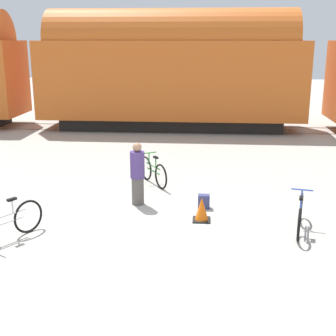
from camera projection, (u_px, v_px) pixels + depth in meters
ground_plane at (129, 231)px, 10.02m from camera, size 80.00×80.00×0.00m
freight_train at (171, 67)px, 20.73m from camera, size 37.49×2.85×5.26m
rail_near at (170, 131)px, 20.78m from camera, size 49.49×0.07×0.01m
rail_far at (172, 126)px, 22.16m from camera, size 49.49×0.07×0.01m
bicycle_green at (153, 172)px, 13.17m from camera, size 0.93×1.44×0.87m
bicycle_blue at (300, 215)px, 9.96m from camera, size 0.51×1.72×0.85m
bicycle_silver at (6, 223)px, 9.44m from camera, size 1.01×1.56×0.89m
person_in_purple at (138, 174)px, 11.46m from camera, size 0.35×0.35×1.57m
backpack at (204, 201)px, 11.34m from camera, size 0.28×0.20×0.34m
traffic_cone at (202, 210)px, 10.55m from camera, size 0.40×0.40×0.55m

